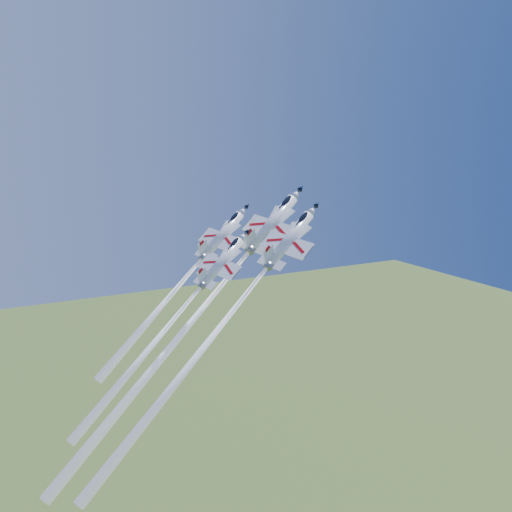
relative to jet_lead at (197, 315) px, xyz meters
name	(u,v)px	position (x,y,z in m)	size (l,w,h in m)	color
jet_lead	(197,315)	(0.00, 0.00, 0.00)	(48.81, 20.36, 48.35)	white
jet_left	(183,281)	(-0.10, 6.14, 4.71)	(30.63, 13.22, 29.69)	white
jet_right	(220,327)	(0.22, -9.01, 0.45)	(42.94, 17.95, 42.48)	white
jet_slot	(173,321)	(-5.38, -2.81, 0.62)	(32.17, 13.69, 31.46)	white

